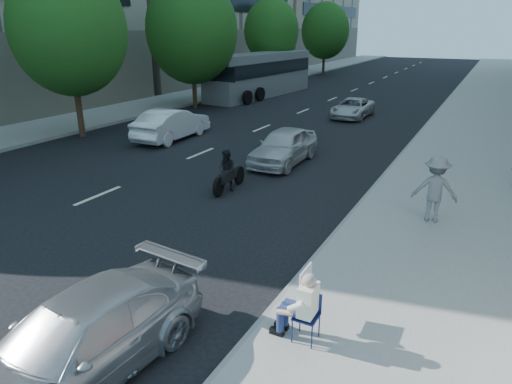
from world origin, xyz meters
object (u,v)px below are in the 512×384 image
Objects in this scene: motorcycle at (228,173)px; bus at (261,75)px; white_sedan_far at (353,108)px; jogger at (435,189)px; parked_sedan at (78,341)px; white_sedan_near at (284,146)px; white_sedan_mid at (172,124)px; seated_protester at (301,301)px.

motorcycle is 22.72m from bus.
bus is at bearing 148.87° from white_sedan_far.
jogger is 0.41× the size of parked_sedan.
white_sedan_near is at bearing -39.16° from jogger.
motorcycle is 0.17× the size of bus.
white_sedan_mid is at bearing 133.60° from motorcycle.
white_sedan_far is 10.95m from bus.
jogger is 0.41× the size of white_sedan_mid.
white_sedan_far is at bearing 91.31° from white_sedan_near.
white_sedan_mid is 2.24× the size of motorcycle.
white_sedan_near is 19.36m from bus.
seated_protester is at bearing -57.24° from motorcycle.
white_sedan_far is at bearing -26.80° from bus.
white_sedan_mid is at bearing -29.46° from jogger.
white_sedan_near is (-2.15, 12.55, 0.05)m from parked_sedan.
parked_sedan is at bearing 120.62° from white_sedan_mid.
jogger is at bearing 78.54° from seated_protester.
parked_sedan is 23.72m from white_sedan_far.
seated_protester is 3.64m from parked_sedan.
jogger is at bearing 156.75° from white_sedan_mid.
parked_sedan reaches higher than white_sedan_far.
motorcycle reaches higher than white_sedan_far.
white_sedan_near is 3.93m from motorcycle.
bus is (-9.33, 20.69, 1.00)m from motorcycle.
parked_sedan is at bearing -80.83° from white_sedan_near.
seated_protester is 30.68m from bus.
motorcycle is at bearing -6.73° from jogger.
motorcycle is (-5.23, 6.30, -0.24)m from seated_protester.
jogger reaches higher than motorcycle.
bus reaches higher than parked_sedan.
seated_protester is at bearing -75.39° from white_sedan_far.
white_sedan_mid is at bearing 168.45° from white_sedan_near.
jogger is 16.23m from white_sedan_far.
white_sedan_far is 0.34× the size of bus.
seated_protester reaches higher than white_sedan_near.
parked_sedan is 31.61m from bus.
bus is (-9.63, 16.77, 0.92)m from white_sedan_near.
seated_protester reaches higher than parked_sedan.
parked_sedan is at bearing -63.17° from bus.
motorcycle is at bearing 138.80° from white_sedan_mid.
bus reaches higher than white_sedan_far.
seated_protester reaches higher than motorcycle.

